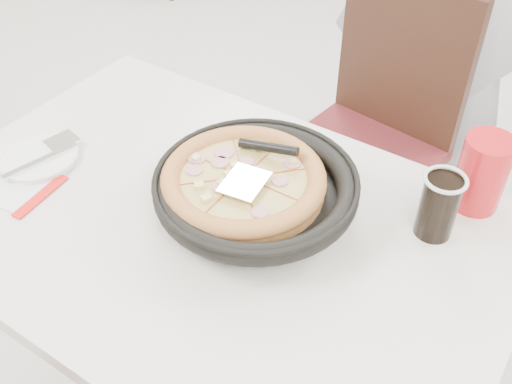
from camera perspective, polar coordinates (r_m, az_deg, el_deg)
The scene contains 12 objects.
floor at distance 1.96m, azimuth 7.11°, elevation -12.99°, with size 7.00×7.00×0.00m, color #A7A7A3.
main_table at distance 1.50m, azimuth -3.72°, elevation -12.78°, with size 1.20×0.80×0.75m, color silver, non-canonical shape.
chair_far at distance 1.85m, azimuth 9.78°, elevation 3.88°, with size 0.42×0.42×0.95m, color black, non-canonical shape.
trivet at distance 1.22m, azimuth -1.75°, elevation -0.67°, with size 0.13×0.13×0.04m, color black.
pizza_pan at distance 1.20m, azimuth -0.00°, elevation -0.29°, with size 0.34×0.34×0.01m, color black.
pizza at distance 1.19m, azimuth -1.19°, elevation 0.66°, with size 0.32×0.32×0.02m, color #B97D45.
pizza_server at distance 1.15m, azimuth -1.12°, elevation 0.96°, with size 0.08×0.10×0.00m, color white.
napkin at distance 1.38m, azimuth -21.78°, elevation 0.76°, with size 0.15×0.15×0.00m, color silver.
side_plate at distance 1.43m, azimuth -20.00°, elevation 3.11°, with size 0.17×0.17×0.01m, color white.
fork at distance 1.40m, azimuth -19.85°, elevation 2.85°, with size 0.02×0.18×0.00m, color white.
cola_glass at distance 1.19m, azimuth 16.96°, elevation -1.41°, with size 0.07×0.07×0.13m, color black.
red_cup at distance 1.27m, azimuth 20.73°, elevation 1.71°, with size 0.10×0.10×0.16m, color red.
Camera 1 is at (0.43, -1.07, 1.59)m, focal length 42.00 mm.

